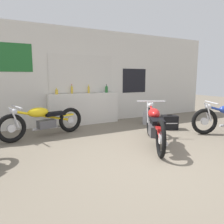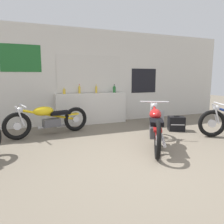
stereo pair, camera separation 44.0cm
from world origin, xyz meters
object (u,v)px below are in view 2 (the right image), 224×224
(bottle_left_center, at_px, (79,89))
(hard_case_silver, at_px, (157,118))
(motorcycle_yellow, at_px, (49,119))
(bottle_leftmost, at_px, (64,91))
(hard_case_black, at_px, (176,124))
(bottle_right_center, at_px, (114,89))
(motorcycle_red, at_px, (155,126))
(bottle_center, at_px, (96,89))

(bottle_left_center, bearing_deg, hard_case_silver, -21.13)
(motorcycle_yellow, distance_m, hard_case_silver, 3.17)
(bottle_leftmost, distance_m, bottle_left_center, 0.46)
(bottle_left_center, height_order, motorcycle_yellow, bottle_left_center)
(hard_case_black, xyz_separation_m, hard_case_silver, (0.02, 0.90, -0.00))
(bottle_right_center, xyz_separation_m, motorcycle_red, (-0.18, -2.54, -0.61))
(bottle_right_center, height_order, motorcycle_yellow, bottle_right_center)
(hard_case_black, bearing_deg, hard_case_silver, 88.94)
(motorcycle_red, height_order, hard_case_silver, motorcycle_red)
(hard_case_silver, bearing_deg, bottle_center, 153.68)
(bottle_leftmost, relative_size, hard_case_silver, 0.29)
(bottle_center, bearing_deg, bottle_right_center, -7.06)
(motorcycle_yellow, xyz_separation_m, hard_case_black, (3.15, -0.83, -0.20))
(bottle_leftmost, relative_size, bottle_left_center, 0.66)
(hard_case_silver, bearing_deg, bottle_right_center, 145.56)
(bottle_right_center, xyz_separation_m, motorcycle_yellow, (-2.08, -0.82, -0.65))
(bottle_left_center, bearing_deg, bottle_right_center, -4.74)
(bottle_right_center, relative_size, hard_case_black, 0.50)
(bottle_left_center, bearing_deg, bottle_center, -2.16)
(motorcycle_red, distance_m, hard_case_black, 1.56)
(motorcycle_red, bearing_deg, bottle_left_center, 108.68)
(bottle_left_center, xyz_separation_m, bottle_right_center, (1.07, -0.09, -0.01))
(motorcycle_yellow, bearing_deg, bottle_right_center, 21.45)
(bottle_right_center, bearing_deg, hard_case_silver, -34.44)
(bottle_leftmost, height_order, motorcycle_red, bottle_leftmost)
(bottle_right_center, xyz_separation_m, hard_case_silver, (1.09, -0.75, -0.85))
(bottle_center, height_order, hard_case_black, bottle_center)
(bottle_leftmost, bearing_deg, bottle_right_center, -1.11)
(bottle_left_center, distance_m, motorcycle_yellow, 1.50)
(bottle_left_center, distance_m, hard_case_silver, 2.47)
(bottle_leftmost, distance_m, bottle_center, 0.97)
(bottle_right_center, xyz_separation_m, hard_case_black, (1.07, -1.64, -0.85))
(bottle_center, xyz_separation_m, hard_case_silver, (1.65, -0.82, -0.85))
(bottle_leftmost, distance_m, motorcycle_red, 2.96)
(bottle_left_center, height_order, bottle_center, bottle_left_center)
(bottle_leftmost, relative_size, bottle_right_center, 0.71)
(bottle_right_center, height_order, hard_case_black, bottle_right_center)
(bottle_center, relative_size, hard_case_silver, 0.41)
(bottle_center, bearing_deg, hard_case_silver, -26.32)
(bottle_center, xyz_separation_m, motorcycle_red, (0.38, -2.61, -0.61))
(motorcycle_yellow, distance_m, motorcycle_red, 2.56)
(bottle_leftmost, height_order, bottle_center, bottle_center)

